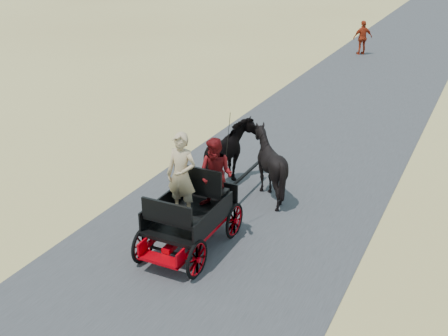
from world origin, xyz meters
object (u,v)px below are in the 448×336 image
at_px(horse_left, 229,157).
at_px(pedestrian, 363,38).
at_px(carriage, 190,232).
at_px(horse_right, 269,164).

distance_m(horse_left, pedestrian, 17.23).
bearing_deg(pedestrian, horse_left, 54.79).
xyz_separation_m(carriage, horse_left, (-0.55, 3.00, 0.49)).
bearing_deg(pedestrian, carriage, 56.01).
relative_size(horse_left, pedestrian, 1.16).
height_order(horse_left, pedestrian, pedestrian).
height_order(carriage, pedestrian, pedestrian).
bearing_deg(horse_right, carriage, 79.61).
height_order(carriage, horse_left, horse_left).
bearing_deg(pedestrian, horse_right, 58.43).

